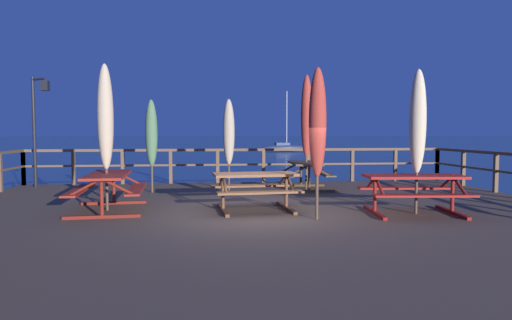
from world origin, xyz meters
name	(u,v)px	position (x,y,z in m)	size (l,w,h in m)	color
ground_plane	(260,252)	(0.00, 0.00, 0.00)	(600.00, 600.00, 0.00)	navy
wooden_deck	(260,232)	(0.00, 0.00, 0.41)	(13.51, 10.94, 0.82)	brown
railing_waterside_far	(241,160)	(0.00, 5.32, 1.55)	(13.31, 0.10, 1.09)	brown
picnic_table_mid_right	(414,186)	(2.97, -0.49, 1.38)	(2.02, 1.57, 0.78)	maroon
picnic_table_front_left	(255,184)	(-0.08, 0.26, 1.37)	(1.80, 1.54, 0.78)	brown
picnic_table_back_left	(305,170)	(1.67, 3.46, 1.37)	(1.48, 1.76, 0.78)	brown
picnic_table_front_right	(108,183)	(-3.07, 0.52, 1.38)	(1.54, 2.13, 0.78)	maroon
patio_umbrella_short_mid	(418,122)	(3.02, -0.49, 2.61)	(0.32, 0.32, 2.83)	#4C3828
patio_umbrella_tall_front	(229,132)	(-0.46, 3.46, 2.42)	(0.32, 0.32, 2.52)	#4C3828
patio_umbrella_tall_back_right	(307,117)	(1.72, 3.52, 2.86)	(0.32, 0.32, 3.21)	#4C3828
patio_umbrella_short_front	(105,118)	(-3.10, 0.55, 2.72)	(0.32, 0.32, 2.99)	#4C3828
patio_umbrella_tall_mid_left	(151,134)	(-2.52, 3.25, 2.39)	(0.32, 0.32, 2.48)	#4C3828
patio_umbrella_tall_mid_right	(318,123)	(0.94, -0.86, 2.58)	(0.32, 0.32, 2.78)	#4C3828
lamp_post_hooked	(38,115)	(-5.89, 4.65, 2.93)	(0.59, 0.46, 3.20)	black
sailboat_distant	(284,147)	(8.77, 47.65, 0.51)	(6.13, 2.25, 7.72)	navy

